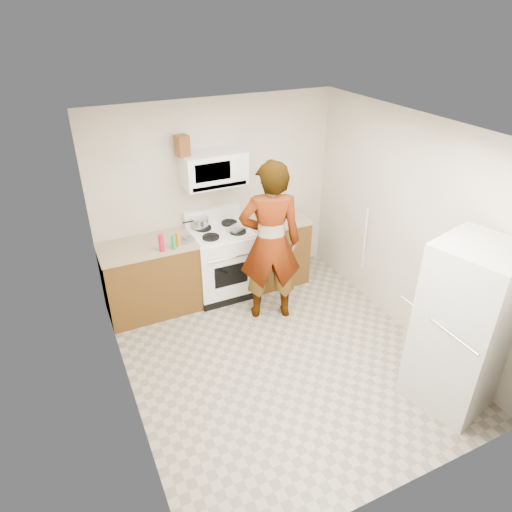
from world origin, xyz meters
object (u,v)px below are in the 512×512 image
fridge (464,328)px  kettle (269,208)px  gas_range (222,261)px  microwave (214,169)px  person (270,243)px  saucepan (200,222)px

fridge → kettle: bearing=86.6°
gas_range → microwave: 1.22m
microwave → person: size_ratio=0.38×
gas_range → saucepan: (-0.20, 0.17, 0.53)m
person → fridge: size_ratio=1.18×
microwave → person: person is taller
kettle → saucepan: kettle is taller
microwave → kettle: 1.02m
person → fridge: person is taller
gas_range → kettle: gas_range is taller
microwave → saucepan: microwave is taller
person → saucepan: size_ratio=9.51×
gas_range → fridge: size_ratio=0.66×
microwave → fridge: microwave is taller
person → gas_range: bearing=-43.5°
person → kettle: person is taller
microwave → saucepan: 0.72m
person → fridge: 2.23m
person → fridge: (0.99, -1.99, -0.15)m
kettle → person: bearing=-103.2°
microwave → kettle: microwave is taller
gas_range → person: bearing=-63.0°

